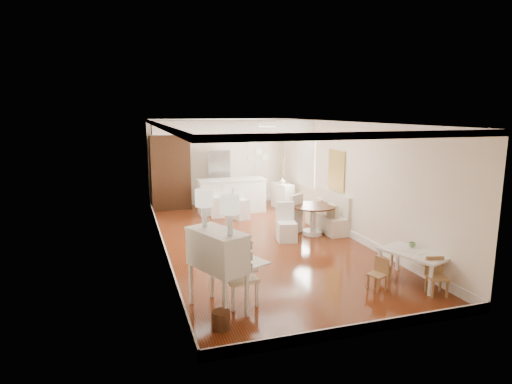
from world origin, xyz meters
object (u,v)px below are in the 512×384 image
kids_chair_b (385,262)px  fridge (230,178)px  kids_chair_c (437,277)px  bar_stool_right (241,203)px  slip_chair_near (287,222)px  wicker_basket (221,320)px  bar_stool_left (218,201)px  slip_chair_far (289,213)px  breakfast_counter (232,196)px  pantry_cabinet (170,173)px  sideboard (283,196)px  secretary_bureau (218,271)px  gustavian_armchair (240,277)px  kids_chair_a (377,274)px  dining_table (313,220)px  kids_table (413,267)px

kids_chair_b → fridge: bearing=-138.2°
kids_chair_c → bar_stool_right: bearing=121.4°
kids_chair_c → slip_chair_near: bearing=124.6°
wicker_basket → bar_stool_left: bearing=78.1°
slip_chair_near → slip_chair_far: bearing=72.5°
slip_chair_far → breakfast_counter: size_ratio=0.49×
pantry_cabinet → sideboard: pantry_cabinet is taller
secretary_bureau → wicker_basket: (-0.09, -0.58, -0.51)m
gustavian_armchair → slip_chair_far: slip_chair_far is taller
kids_chair_a → kids_chair_b: (0.46, 0.47, 0.00)m
gustavian_armchair → dining_table: 4.27m
fridge → dining_table: bearing=-73.6°
wicker_basket → sideboard: bearing=62.8°
pantry_cabinet → dining_table: bearing=-52.4°
wicker_basket → breakfast_counter: (1.89, 6.84, 0.38)m
dining_table → slip_chair_far: (-0.47, 0.41, 0.13)m
dining_table → sideboard: bearing=83.5°
kids_chair_c → pantry_cabinet: size_ratio=0.28×
bar_stool_right → slip_chair_far: bearing=-79.5°
kids_chair_c → slip_chair_near: (-1.30, 3.59, 0.13)m
kids_table → breakfast_counter: size_ratio=0.56×
kids_chair_b → gustavian_armchair: bearing=-53.1°
slip_chair_near → bar_stool_right: 2.37m
kids_chair_b → bar_stool_right: bearing=-132.8°
bar_stool_right → sideboard: bar_stool_right is taller
wicker_basket → kids_table: (3.69, 0.62, 0.15)m
kids_chair_a → breakfast_counter: breakfast_counter is taller
wicker_basket → kids_table: bearing=9.6°
kids_chair_c → bar_stool_right: bar_stool_right is taller
dining_table → bar_stool_right: bearing=123.2°
wicker_basket → fridge: 8.19m
secretary_bureau → slip_chair_far: size_ratio=1.29×
kids_chair_c → slip_chair_far: size_ratio=0.65×
slip_chair_near → pantry_cabinet: 4.89m
wicker_basket → kids_chair_b: kids_chair_b is taller
dining_table → kids_chair_a: bearing=-96.2°
dining_table → slip_chair_near: 0.90m
fridge → slip_chair_far: bearing=-79.0°
kids_chair_c → kids_chair_a: bearing=165.0°
dining_table → bar_stool_left: bearing=127.6°
dining_table → slip_chair_near: (-0.83, -0.33, 0.09)m
dining_table → bar_stool_right: (-1.30, 1.99, 0.09)m
bar_stool_right → kids_chair_b: bearing=-91.6°
secretary_bureau → kids_chair_c: 3.68m
kids_chair_c → sideboard: 6.94m
kids_chair_c → slip_chair_far: bearing=116.9°
bar_stool_left → fridge: bearing=73.6°
secretary_bureau → gustavian_armchair: 0.45m
wicker_basket → bar_stool_left: bar_stool_left is taller
wicker_basket → kids_chair_c: kids_chair_c is taller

